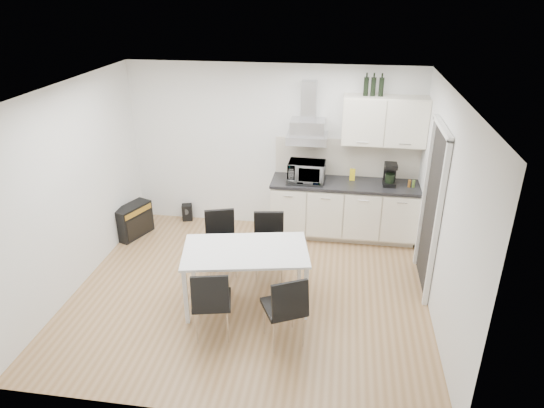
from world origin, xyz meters
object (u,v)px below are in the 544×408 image
at_px(chair_far_left, 221,245).
at_px(chair_near_right, 284,308).
at_px(chair_far_right, 269,247).
at_px(floor_speaker, 187,212).
at_px(kitchenette, 347,187).
at_px(guitar_amp, 133,221).
at_px(chair_near_left, 212,301).
at_px(dining_table, 246,255).

distance_m(chair_far_left, chair_near_right, 1.61).
bearing_deg(chair_far_left, chair_far_right, 164.56).
bearing_deg(chair_near_right, chair_far_right, 79.33).
bearing_deg(floor_speaker, chair_far_left, -72.29).
relative_size(kitchenette, guitar_amp, 3.76).
distance_m(chair_near_left, guitar_amp, 2.81).
bearing_deg(kitchenette, dining_table, -121.19).
distance_m(guitar_amp, floor_speaker, 0.94).
distance_m(chair_far_left, chair_near_left, 1.28).
distance_m(kitchenette, guitar_amp, 3.37).
xyz_separation_m(chair_far_left, chair_near_right, (1.01, -1.26, 0.00)).
distance_m(kitchenette, chair_far_right, 1.70).
bearing_deg(chair_near_right, kitchenette, 49.78).
relative_size(chair_far_left, chair_near_left, 1.00).
distance_m(dining_table, chair_near_right, 0.88).
height_order(chair_near_right, floor_speaker, chair_near_right).
distance_m(dining_table, chair_near_left, 0.73).
xyz_separation_m(kitchenette, floor_speaker, (-2.62, 0.17, -0.69)).
xyz_separation_m(chair_far_left, chair_near_left, (0.21, -1.26, 0.00)).
distance_m(kitchenette, chair_far_left, 2.16).
xyz_separation_m(chair_far_left, chair_far_right, (0.65, 0.03, 0.00)).
xyz_separation_m(dining_table, chair_near_right, (0.55, -0.64, -0.24)).
bearing_deg(dining_table, chair_near_left, -122.89).
bearing_deg(kitchenette, guitar_amp, -171.51).
relative_size(dining_table, floor_speaker, 5.89).
bearing_deg(chair_far_right, dining_table, 65.10).
bearing_deg(guitar_amp, dining_table, -13.80).
distance_m(chair_far_right, guitar_amp, 2.43).
xyz_separation_m(kitchenette, chair_far_left, (-1.65, -1.34, -0.39)).
height_order(chair_far_right, floor_speaker, chair_far_right).
bearing_deg(chair_near_left, kitchenette, 48.58).
bearing_deg(guitar_amp, chair_far_right, 1.32).
distance_m(kitchenette, chair_near_right, 2.71).
height_order(dining_table, guitar_amp, dining_table).
xyz_separation_m(dining_table, guitar_amp, (-2.10, 1.47, -0.42)).
xyz_separation_m(kitchenette, chair_far_right, (-1.00, -1.31, -0.39)).
bearing_deg(guitar_amp, chair_far_left, -6.32).
bearing_deg(floor_speaker, dining_table, -71.12).
distance_m(kitchenette, dining_table, 2.29).
bearing_deg(floor_speaker, kitchenette, -18.87).
relative_size(chair_far_right, chair_near_right, 1.00).
distance_m(chair_near_right, guitar_amp, 3.39).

